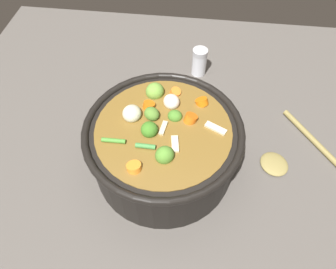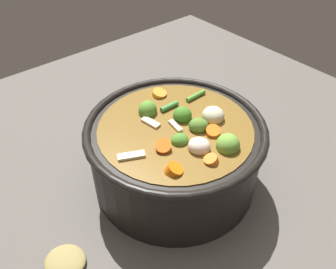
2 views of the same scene
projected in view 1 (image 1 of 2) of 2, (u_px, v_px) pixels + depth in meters
ground_plane at (164, 164)px, 0.65m from camera, size 1.10×1.10×0.00m
cooking_pot at (164, 146)px, 0.60m from camera, size 0.30×0.30×0.14m
wooden_spoon at (291, 155)px, 0.66m from camera, size 0.20×0.20×0.01m
salt_shaker at (199, 62)px, 0.80m from camera, size 0.04×0.04×0.07m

